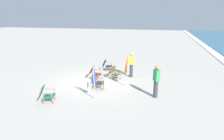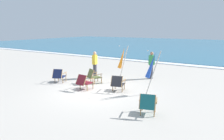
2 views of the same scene
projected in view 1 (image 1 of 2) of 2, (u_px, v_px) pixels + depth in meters
The scene contains 10 objects.
ground_plane at pixel (94, 82), 12.14m from camera, with size 80.00×80.00×0.00m, color #B2AAA0.
beach_chair_far_center at pixel (114, 72), 12.62m from camera, with size 0.83×0.88×0.81m.
beach_chair_front_right at pixel (97, 81), 11.00m from camera, with size 0.74×0.85×0.79m.
beach_chair_mid_center at pixel (107, 65), 14.41m from camera, with size 0.80×0.89×0.79m.
beach_chair_front_left at pixel (94, 73), 12.59m from camera, with size 0.62×0.79×0.78m.
beach_chair_back_left at pixel (46, 93), 9.31m from camera, with size 0.74×0.84×0.81m.
umbrella_furled_orange at pixel (127, 64), 10.99m from camera, with size 0.58×0.41×2.08m.
umbrella_furled_blue at pixel (94, 74), 9.25m from camera, with size 0.68×0.33×2.06m.
person_near_chairs at pixel (131, 65), 12.88m from camera, with size 0.26×0.37×1.63m.
person_by_waterline at pixel (156, 81), 9.74m from camera, with size 0.39×0.34×1.63m.
Camera 1 is at (10.91, 3.70, 4.06)m, focal length 32.00 mm.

